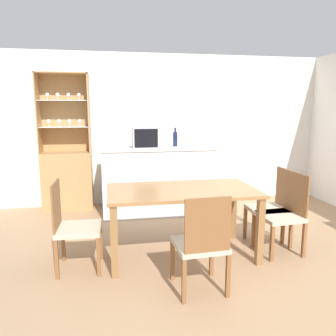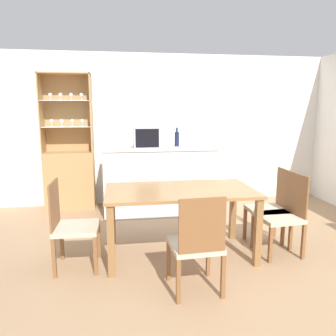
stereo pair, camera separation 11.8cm
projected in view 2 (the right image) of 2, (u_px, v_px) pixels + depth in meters
ground_plane at (227, 267)px, 3.41m from camera, size 18.00×18.00×0.00m
wall_back at (181, 130)px, 5.75m from camera, size 6.80×0.06×2.55m
kitchen_counter at (160, 181)px, 5.13m from camera, size 1.75×0.58×1.05m
display_cabinet at (70, 170)px, 5.38m from camera, size 0.79×0.37×2.18m
dining_table at (180, 198)px, 3.61m from camera, size 1.63×0.88×0.76m
dining_chair_side_left_near at (72, 225)px, 3.35m from camera, size 0.45×0.45×0.92m
dining_chair_side_right_near at (282, 215)px, 3.69m from camera, size 0.47×0.47×0.92m
dining_chair_side_right_far at (272, 208)px, 3.94m from camera, size 0.44×0.44×0.92m
dining_chair_head_near at (196, 244)px, 2.89m from camera, size 0.46×0.46×0.92m
microwave at (151, 137)px, 5.00m from camera, size 0.54×0.36×0.31m
wine_bottle at (177, 139)px, 5.16m from camera, size 0.07×0.07×0.29m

